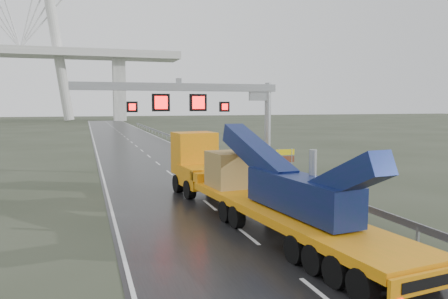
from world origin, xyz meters
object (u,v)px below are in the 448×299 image
object	(u,v)px
heavy_haul_truck	(242,180)
exit_sign_pair	(285,159)
sign_gantry	(207,104)
striped_barrier	(281,178)

from	to	relation	value
heavy_haul_truck	exit_sign_pair	bearing A→B (deg)	45.53
sign_gantry	striped_barrier	size ratio (longest dim) A/B	12.93
sign_gantry	heavy_haul_truck	size ratio (longest dim) A/B	0.76
heavy_haul_truck	exit_sign_pair	size ratio (longest dim) A/B	8.08
sign_gantry	exit_sign_pair	xyz separation A→B (m)	(5.00, -2.72, -3.91)
heavy_haul_truck	striped_barrier	world-z (taller)	heavy_haul_truck
sign_gantry	exit_sign_pair	size ratio (longest dim) A/B	6.12
heavy_haul_truck	exit_sign_pair	xyz separation A→B (m)	(6.09, 7.74, -0.07)
sign_gantry	striped_barrier	world-z (taller)	sign_gantry
sign_gantry	heavy_haul_truck	xyz separation A→B (m)	(-1.10, -10.47, -3.84)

